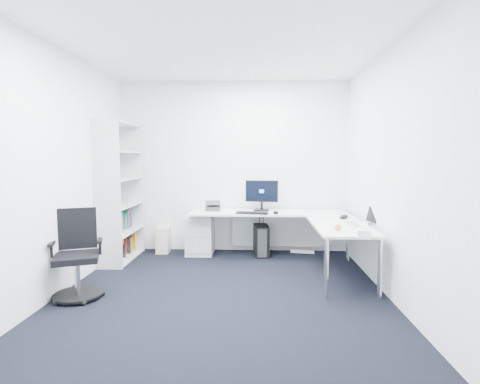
{
  "coord_description": "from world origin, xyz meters",
  "views": [
    {
      "loc": [
        0.36,
        -3.89,
        1.52
      ],
      "look_at": [
        0.15,
        1.05,
        1.05
      ],
      "focal_mm": 28.0,
      "sensor_mm": 36.0,
      "label": 1
    }
  ],
  "objects_px": {
    "monitor": "(262,195)",
    "laptop": "(358,215)",
    "task_chair": "(76,255)",
    "bookshelf": "(120,192)",
    "l_desk": "(269,239)"
  },
  "relations": [
    {
      "from": "monitor",
      "to": "laptop",
      "type": "distance_m",
      "value": 1.63
    },
    {
      "from": "monitor",
      "to": "laptop",
      "type": "xyz_separation_m",
      "value": [
        1.16,
        -1.14,
        -0.13
      ]
    },
    {
      "from": "laptop",
      "to": "task_chair",
      "type": "bearing_deg",
      "value": -174.25
    },
    {
      "from": "task_chair",
      "to": "laptop",
      "type": "height_order",
      "value": "task_chair"
    },
    {
      "from": "bookshelf",
      "to": "laptop",
      "type": "height_order",
      "value": "bookshelf"
    },
    {
      "from": "laptop",
      "to": "monitor",
      "type": "bearing_deg",
      "value": 127.77
    },
    {
      "from": "task_chair",
      "to": "laptop",
      "type": "xyz_separation_m",
      "value": [
        3.16,
        0.76,
        0.33
      ]
    },
    {
      "from": "task_chair",
      "to": "monitor",
      "type": "bearing_deg",
      "value": 22.97
    },
    {
      "from": "bookshelf",
      "to": "monitor",
      "type": "bearing_deg",
      "value": 10.43
    },
    {
      "from": "bookshelf",
      "to": "laptop",
      "type": "bearing_deg",
      "value": -13.18
    },
    {
      "from": "l_desk",
      "to": "bookshelf",
      "type": "distance_m",
      "value": 2.27
    },
    {
      "from": "task_chair",
      "to": "laptop",
      "type": "distance_m",
      "value": 3.26
    },
    {
      "from": "l_desk",
      "to": "task_chair",
      "type": "height_order",
      "value": "task_chair"
    },
    {
      "from": "l_desk",
      "to": "bookshelf",
      "type": "relative_size",
      "value": 1.17
    },
    {
      "from": "l_desk",
      "to": "bookshelf",
      "type": "bearing_deg",
      "value": 178.68
    }
  ]
}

